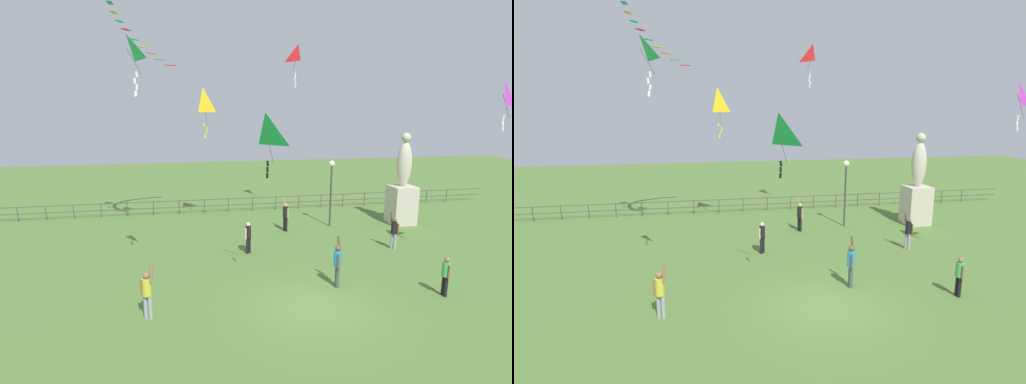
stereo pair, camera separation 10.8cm
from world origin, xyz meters
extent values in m
plane|color=#517533|center=(0.00, 0.00, 0.00)|extent=(80.00, 80.00, 0.00)
cube|color=beige|center=(8.70, 9.28, 1.17)|extent=(1.44, 1.44, 2.34)
ellipsoid|color=beige|center=(8.70, 9.28, 3.68)|extent=(0.90, 0.76, 2.68)
sphere|color=beige|center=(8.70, 9.28, 5.27)|extent=(0.56, 0.56, 0.56)
cylinder|color=#38383D|center=(4.20, 9.51, 1.83)|extent=(0.10, 0.10, 3.65)
sphere|color=white|center=(4.20, 9.51, 3.80)|extent=(0.36, 0.36, 0.36)
cylinder|color=black|center=(1.28, 9.09, 0.42)|extent=(0.14, 0.14, 0.83)
cylinder|color=black|center=(1.35, 8.95, 0.42)|extent=(0.14, 0.14, 0.83)
cylinder|color=black|center=(1.32, 9.02, 1.13)|extent=(0.31, 0.31, 0.59)
sphere|color=tan|center=(1.32, 9.02, 1.54)|extent=(0.22, 0.22, 0.22)
cylinder|color=tan|center=(1.27, 9.23, 1.65)|extent=(0.25, 0.19, 0.56)
cylinder|color=tan|center=(1.41, 8.84, 1.09)|extent=(0.09, 0.09, 0.56)
cylinder|color=black|center=(5.19, 0.04, 0.39)|extent=(0.13, 0.13, 0.79)
cylinder|color=black|center=(5.19, -0.12, 0.39)|extent=(0.13, 0.13, 0.79)
cylinder|color=#4CB259|center=(5.19, -0.04, 1.06)|extent=(0.29, 0.29, 0.56)
sphere|color=#8C6647|center=(5.19, -0.04, 1.45)|extent=(0.21, 0.21, 0.21)
cylinder|color=#8C6647|center=(5.19, 0.15, 1.03)|extent=(0.09, 0.09, 0.53)
cylinder|color=#8C6647|center=(5.19, -0.23, 1.03)|extent=(0.09, 0.09, 0.53)
cylinder|color=#3F4C47|center=(1.49, 1.55, 0.44)|extent=(0.15, 0.15, 0.88)
cylinder|color=#3F4C47|center=(1.45, 1.38, 0.44)|extent=(0.15, 0.15, 0.88)
cylinder|color=#268CBF|center=(1.47, 1.47, 1.19)|extent=(0.32, 0.32, 0.62)
sphere|color=brown|center=(1.47, 1.47, 1.62)|extent=(0.24, 0.24, 0.24)
cylinder|color=brown|center=(1.57, 1.67, 1.74)|extent=(0.19, 0.13, 0.60)
cylinder|color=brown|center=(1.43, 1.26, 1.15)|extent=(0.10, 0.10, 0.59)
cylinder|color=black|center=(-1.44, 5.80, 0.40)|extent=(0.14, 0.14, 0.80)
cylinder|color=black|center=(-1.33, 5.90, 0.40)|extent=(0.14, 0.14, 0.80)
cylinder|color=black|center=(-1.38, 5.85, 1.08)|extent=(0.29, 0.29, 0.56)
sphere|color=beige|center=(-1.38, 5.85, 1.47)|extent=(0.21, 0.21, 0.21)
cylinder|color=beige|center=(-1.53, 5.72, 1.04)|extent=(0.09, 0.09, 0.53)
cylinder|color=beige|center=(-1.24, 5.97, 1.04)|extent=(0.09, 0.09, 0.53)
cylinder|color=#99999E|center=(5.88, 5.19, 0.41)|extent=(0.14, 0.14, 0.81)
cylinder|color=#99999E|center=(5.98, 5.07, 0.41)|extent=(0.14, 0.14, 0.81)
cylinder|color=black|center=(5.93, 5.13, 1.10)|extent=(0.30, 0.30, 0.58)
sphere|color=brown|center=(5.93, 5.13, 1.50)|extent=(0.22, 0.22, 0.22)
cylinder|color=brown|center=(5.85, 5.31, 1.61)|extent=(0.19, 0.18, 0.55)
cylinder|color=brown|center=(6.06, 4.97, 1.07)|extent=(0.09, 0.09, 0.55)
cylinder|color=#99999E|center=(-5.69, 0.25, 0.42)|extent=(0.14, 0.14, 0.84)
cylinder|color=#99999E|center=(-5.84, 0.31, 0.42)|extent=(0.14, 0.14, 0.84)
cylinder|color=gold|center=(-5.76, 0.28, 1.14)|extent=(0.31, 0.31, 0.60)
sphere|color=#8C6647|center=(-5.76, 0.28, 1.55)|extent=(0.23, 0.23, 0.23)
cylinder|color=#8C6647|center=(-5.59, 0.16, 1.67)|extent=(0.14, 0.18, 0.57)
cylinder|color=#8C6647|center=(-5.96, 0.36, 1.11)|extent=(0.09, 0.09, 0.57)
pyramid|color=#B22DB2|center=(8.41, 1.90, 7.57)|extent=(0.96, 0.77, 0.98)
cylinder|color=#4C381E|center=(8.49, 1.75, 7.09)|extent=(0.20, 0.31, 0.98)
cube|color=white|center=(8.41, 1.71, 6.62)|extent=(0.09, 0.04, 0.20)
cube|color=white|center=(8.41, 1.71, 6.40)|extent=(0.09, 0.04, 0.20)
cube|color=white|center=(8.47, 1.74, 6.18)|extent=(0.12, 0.02, 0.21)
pyramid|color=red|center=(2.98, 12.79, 10.29)|extent=(0.98, 1.14, 1.11)
cylinder|color=#4C381E|center=(2.76, 12.66, 9.74)|extent=(0.48, 0.29, 1.11)
cube|color=white|center=(2.78, 12.67, 9.19)|extent=(0.11, 0.01, 0.21)
cube|color=white|center=(2.78, 12.67, 8.97)|extent=(0.09, 0.03, 0.20)
cube|color=white|center=(2.75, 12.65, 8.75)|extent=(0.11, 0.02, 0.21)
cube|color=white|center=(2.81, 12.69, 8.53)|extent=(0.11, 0.03, 0.21)
cube|color=white|center=(2.78, 12.67, 8.31)|extent=(0.12, 0.04, 0.21)
pyramid|color=#1EB759|center=(-1.53, 1.24, 6.23)|extent=(1.05, 1.11, 1.19)
cylinder|color=#4C381E|center=(-1.34, 1.40, 5.64)|extent=(0.41, 0.35, 1.19)
cube|color=black|center=(-1.41, 1.37, 5.06)|extent=(0.12, 0.02, 0.21)
cube|color=black|center=(-1.42, 1.36, 4.84)|extent=(0.09, 0.03, 0.20)
cube|color=black|center=(-1.43, 1.36, 4.62)|extent=(0.08, 0.04, 0.20)
pyramid|color=yellow|center=(-3.11, 11.11, 7.42)|extent=(0.96, 0.80, 1.41)
cylinder|color=#4C381E|center=(-3.01, 10.90, 6.72)|extent=(0.23, 0.43, 1.41)
cube|color=yellow|center=(-3.10, 10.86, 6.05)|extent=(0.09, 0.03, 0.20)
cube|color=yellow|center=(-2.93, 10.94, 5.83)|extent=(0.11, 0.03, 0.21)
cube|color=yellow|center=(-2.97, 10.92, 5.61)|extent=(0.12, 0.04, 0.21)
cube|color=yellow|center=(-3.05, 10.88, 5.39)|extent=(0.10, 0.01, 0.20)
pyramid|color=#1EB759|center=(-6.17, 2.27, 9.02)|extent=(0.82, 1.08, 0.84)
cylinder|color=#4C381E|center=(-5.95, 2.37, 8.60)|extent=(0.46, 0.20, 0.84)
cube|color=white|center=(-5.89, 2.40, 8.17)|extent=(0.09, 0.03, 0.20)
cube|color=white|center=(-5.96, 2.36, 7.95)|extent=(0.09, 0.02, 0.20)
cube|color=white|center=(-5.90, 2.39, 7.73)|extent=(0.10, 0.02, 0.21)
cube|color=white|center=(-5.96, 2.36, 7.51)|extent=(0.10, 0.05, 0.20)
cube|color=#198CD1|center=(-7.48, 8.47, 11.83)|extent=(0.25, 0.61, 0.03)
cube|color=yellow|center=(-7.40, 9.07, 11.52)|extent=(0.38, 0.64, 0.03)
cube|color=#19B2B2|center=(-7.24, 9.64, 11.24)|extent=(0.41, 0.65, 0.03)
cube|color=red|center=(-7.01, 10.20, 10.95)|extent=(0.48, 0.65, 0.03)
cube|color=#1EB759|center=(-6.69, 10.71, 10.56)|extent=(0.56, 0.62, 0.03)
cube|color=yellow|center=(-6.30, 11.16, 10.25)|extent=(0.59, 0.60, 0.03)
cube|color=orange|center=(-5.87, 11.58, 9.98)|extent=(0.60, 0.59, 0.03)
cube|color=#1EB759|center=(-5.40, 11.95, 9.68)|extent=(0.64, 0.52, 0.03)
cube|color=red|center=(-4.87, 12.23, 9.42)|extent=(0.65, 0.45, 0.03)
cylinder|color=#4C4742|center=(-14.66, 14.00, 0.47)|extent=(0.06, 0.06, 0.95)
cylinder|color=#4C4742|center=(-13.01, 14.00, 0.47)|extent=(0.06, 0.06, 0.95)
cylinder|color=#4C4742|center=(-11.35, 14.00, 0.47)|extent=(0.06, 0.06, 0.95)
cylinder|color=#4C4742|center=(-9.69, 14.00, 0.47)|extent=(0.06, 0.06, 0.95)
cylinder|color=#4C4742|center=(-8.06, 14.00, 0.47)|extent=(0.06, 0.06, 0.95)
cylinder|color=#4C4742|center=(-6.39, 14.00, 0.47)|extent=(0.06, 0.06, 0.95)
cylinder|color=#4C4742|center=(-4.70, 14.00, 0.47)|extent=(0.06, 0.06, 0.95)
cylinder|color=#4C4742|center=(-3.03, 14.00, 0.47)|extent=(0.06, 0.06, 0.95)
cylinder|color=#4C4742|center=(-1.41, 14.00, 0.47)|extent=(0.06, 0.06, 0.95)
cylinder|color=#4C4742|center=(0.28, 14.00, 0.47)|extent=(0.06, 0.06, 0.95)
cylinder|color=#4C4742|center=(1.93, 14.00, 0.47)|extent=(0.06, 0.06, 0.95)
cylinder|color=#4C4742|center=(3.60, 14.00, 0.47)|extent=(0.06, 0.06, 0.95)
cylinder|color=#4C4742|center=(5.25, 14.00, 0.47)|extent=(0.06, 0.06, 0.95)
cylinder|color=#4C4742|center=(6.88, 14.00, 0.47)|extent=(0.06, 0.06, 0.95)
cylinder|color=#4C4742|center=(8.55, 14.00, 0.47)|extent=(0.06, 0.06, 0.95)
cylinder|color=#4C4742|center=(10.23, 14.00, 0.47)|extent=(0.06, 0.06, 0.95)
cylinder|color=#4C4742|center=(11.89, 14.00, 0.47)|extent=(0.06, 0.06, 0.95)
cylinder|color=#4C4742|center=(13.53, 14.00, 0.47)|extent=(0.06, 0.06, 0.95)
cylinder|color=#4C4742|center=(15.20, 14.00, 0.47)|extent=(0.06, 0.06, 0.95)
cube|color=#4C4742|center=(0.00, 14.00, 0.91)|extent=(36.00, 0.05, 0.05)
cube|color=#4C4742|center=(0.00, 14.00, 0.47)|extent=(36.00, 0.05, 0.05)
camera|label=1|loc=(-4.47, -12.79, 7.06)|focal=28.43mm
camera|label=2|loc=(-4.37, -12.80, 7.06)|focal=28.43mm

